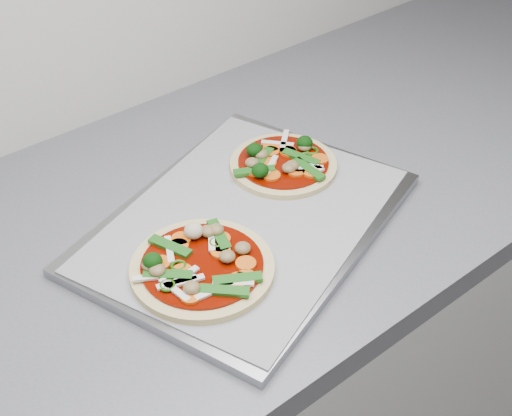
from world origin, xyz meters
TOP-DOWN VIEW (x-y plane):
  - baking_tray at (0.34, 1.24)m, footprint 0.50×0.43m
  - parchment at (0.34, 1.24)m, footprint 0.48×0.42m
  - pizza_left at (0.23, 1.20)m, footprint 0.18×0.18m
  - pizza_right at (0.45, 1.30)m, footprint 0.17×0.17m

SIDE VIEW (x-z plane):
  - baking_tray at x=0.34m, z-range 0.90..0.91m
  - parchment at x=0.34m, z-range 0.91..0.92m
  - pizza_right at x=0.45m, z-range 0.91..0.94m
  - pizza_left at x=0.23m, z-range 0.91..0.94m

